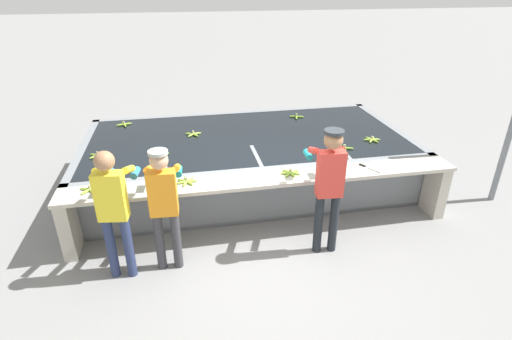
% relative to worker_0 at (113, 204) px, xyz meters
% --- Properties ---
extents(ground_plane, '(80.00, 80.00, 0.00)m').
position_rel_worker_0_xyz_m(ground_plane, '(1.88, 0.31, -0.97)').
color(ground_plane, gray).
rests_on(ground_plane, ground).
extents(wash_tank, '(5.33, 2.71, 0.85)m').
position_rel_worker_0_xyz_m(wash_tank, '(1.88, 2.11, -0.55)').
color(wash_tank, gray).
rests_on(wash_tank, ground).
extents(work_ledge, '(5.33, 0.45, 0.85)m').
position_rel_worker_0_xyz_m(work_ledge, '(1.88, 0.53, -0.34)').
color(work_ledge, '#B7B2A3').
rests_on(work_ledge, ground).
extents(worker_0, '(0.47, 0.73, 1.62)m').
position_rel_worker_0_xyz_m(worker_0, '(0.00, 0.00, 0.00)').
color(worker_0, navy).
rests_on(worker_0, ground).
extents(worker_1, '(0.43, 0.72, 1.56)m').
position_rel_worker_0_xyz_m(worker_1, '(0.55, 0.05, -0.03)').
color(worker_1, '#38383D').
rests_on(worker_1, ground).
extents(worker_2, '(0.44, 0.73, 1.67)m').
position_rel_worker_0_xyz_m(worker_2, '(2.52, -0.01, 0.05)').
color(worker_2, '#1E2328').
rests_on(worker_2, ground).
extents(banana_bunch_floating_0, '(0.28, 0.28, 0.08)m').
position_rel_worker_0_xyz_m(banana_bunch_floating_0, '(2.97, 2.89, -0.11)').
color(banana_bunch_floating_0, '#7FAD33').
rests_on(banana_bunch_floating_0, wash_tank).
extents(banana_bunch_floating_1, '(0.28, 0.27, 0.08)m').
position_rel_worker_0_xyz_m(banana_bunch_floating_1, '(1.00, 2.33, -0.11)').
color(banana_bunch_floating_1, '#9EC642').
rests_on(banana_bunch_floating_1, wash_tank).
extents(banana_bunch_floating_2, '(0.27, 0.28, 0.08)m').
position_rel_worker_0_xyz_m(banana_bunch_floating_2, '(-0.43, 1.70, -0.11)').
color(banana_bunch_floating_2, '#8CB738').
rests_on(banana_bunch_floating_2, wash_tank).
extents(banana_bunch_floating_3, '(0.28, 0.28, 0.08)m').
position_rel_worker_0_xyz_m(banana_bunch_floating_3, '(3.26, 1.26, -0.11)').
color(banana_bunch_floating_3, '#75A333').
rests_on(banana_bunch_floating_3, wash_tank).
extents(banana_bunch_floating_4, '(0.28, 0.27, 0.08)m').
position_rel_worker_0_xyz_m(banana_bunch_floating_4, '(3.84, 1.51, -0.11)').
color(banana_bunch_floating_4, '#9EC642').
rests_on(banana_bunch_floating_4, wash_tank).
extents(banana_bunch_floating_5, '(0.27, 0.27, 0.08)m').
position_rel_worker_0_xyz_m(banana_bunch_floating_5, '(0.48, 1.53, -0.11)').
color(banana_bunch_floating_5, '#75A333').
rests_on(banana_bunch_floating_5, wash_tank).
extents(banana_bunch_floating_6, '(0.28, 0.28, 0.08)m').
position_rel_worker_0_xyz_m(banana_bunch_floating_6, '(-0.19, 3.06, -0.11)').
color(banana_bunch_floating_6, '#8CB738').
rests_on(banana_bunch_floating_6, wash_tank).
extents(banana_bunch_ledge_0, '(0.28, 0.28, 0.08)m').
position_rel_worker_0_xyz_m(banana_bunch_ledge_0, '(0.83, 0.60, -0.10)').
color(banana_bunch_ledge_0, '#9EC642').
rests_on(banana_bunch_ledge_0, work_ledge).
extents(banana_bunch_ledge_1, '(0.28, 0.28, 0.08)m').
position_rel_worker_0_xyz_m(banana_bunch_ledge_1, '(2.21, 0.58, -0.10)').
color(banana_bunch_ledge_1, '#8CB738').
rests_on(banana_bunch_ledge_1, work_ledge).
extents(banana_bunch_ledge_2, '(0.28, 0.27, 0.08)m').
position_rel_worker_0_xyz_m(banana_bunch_ledge_2, '(-0.37, 0.61, -0.10)').
color(banana_bunch_ledge_2, '#93BC3D').
rests_on(banana_bunch_ledge_2, work_ledge).
extents(knife_0, '(0.20, 0.32, 0.02)m').
position_rel_worker_0_xyz_m(knife_0, '(3.31, 0.57, -0.11)').
color(knife_0, silver).
rests_on(knife_0, work_ledge).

